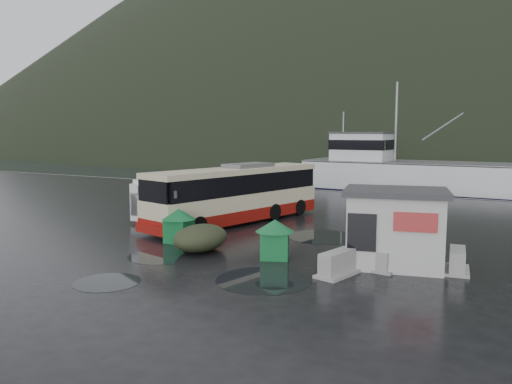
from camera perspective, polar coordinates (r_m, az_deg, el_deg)
The scene contains 14 objects.
ground at distance 23.12m, azimuth -4.82°, elevation -5.26°, with size 160.00×160.00×0.00m, color black.
harbor_water at distance 129.60m, azimuth 22.85°, elevation 4.23°, with size 300.00×180.00×0.02m, color black.
quay_edge at distance 41.12m, azimuth 10.57°, elevation 0.01°, with size 160.00×0.60×1.50m, color #999993.
coach_bus at distance 27.00m, azimuth -2.21°, elevation -3.47°, with size 2.84×11.21×3.17m, color beige, non-canonical shape.
white_van at distance 28.93m, azimuth -9.32°, elevation -2.86°, with size 1.97×5.70×2.38m, color silver, non-canonical shape.
waste_bin_left at distance 22.44m, azimuth -8.76°, elevation -5.69°, with size 1.07×1.07×1.49m, color #116430, non-canonical shape.
waste_bin_right at distance 19.45m, azimuth 2.17°, elevation -7.58°, with size 1.09×1.09×1.52m, color #116430, non-canonical shape.
dome_tent at distance 20.76m, azimuth -6.34°, elevation -6.68°, with size 1.96×2.75×1.08m, color #2C321E, non-canonical shape.
ticket_kiosk at distance 19.08m, azimuth 15.45°, elevation -8.11°, with size 3.61×2.73×2.82m, color beige, non-canonical shape.
jersey_barrier_a at distance 18.50m, azimuth 14.82°, elevation -8.57°, with size 0.75×1.50×0.75m, color #999993, non-canonical shape.
jersey_barrier_b at distance 18.99m, azimuth 21.96°, elevation -8.45°, with size 0.81×1.63×0.81m, color #999993, non-canonical shape.
jersey_barrier_c at distance 17.42m, azimuth 9.25°, elevation -9.39°, with size 0.85×1.69×0.85m, color #999993, non-canonical shape.
fishing_trawler at distance 49.28m, azimuth 19.07°, elevation 0.87°, with size 27.53×6.02×11.01m, color silver, non-canonical shape.
puddles at distance 19.54m, azimuth -1.13°, elevation -7.49°, with size 7.94×12.74×0.01m.
Camera 1 is at (12.37, -18.91, 4.87)m, focal length 35.00 mm.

